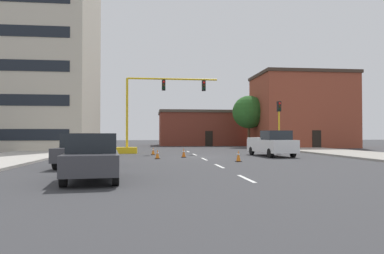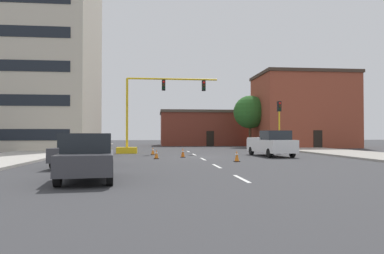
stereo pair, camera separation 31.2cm
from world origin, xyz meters
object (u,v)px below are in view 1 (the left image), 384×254
(traffic_signal_gantry, at_px, (140,128))
(traffic_cone_roadside_c, at_px, (238,156))
(pickup_truck_white, at_px, (272,144))
(traffic_cone_roadside_a, at_px, (157,154))
(sedan_dark_gray_mid_left, at_px, (92,156))
(tree_right_far, at_px, (249,112))
(traffic_cone_roadside_b, at_px, (184,153))
(traffic_light_pole_right, at_px, (279,115))
(traffic_cone_roadside_d, at_px, (153,151))
(sedan_dark_gray_near_left, at_px, (83,150))

(traffic_signal_gantry, height_order, traffic_cone_roadside_c, traffic_signal_gantry)
(pickup_truck_white, bearing_deg, traffic_cone_roadside_a, -167.11)
(sedan_dark_gray_mid_left, bearing_deg, tree_right_far, 65.40)
(pickup_truck_white, relative_size, traffic_cone_roadside_a, 8.54)
(traffic_signal_gantry, relative_size, traffic_cone_roadside_b, 13.08)
(traffic_signal_gantry, relative_size, traffic_cone_roadside_a, 13.95)
(tree_right_far, xyz_separation_m, traffic_cone_roadside_c, (-7.50, -24.62, -4.30))
(traffic_signal_gantry, distance_m, traffic_light_pole_right, 12.97)
(sedan_dark_gray_mid_left, relative_size, traffic_cone_roadside_c, 6.45)
(traffic_cone_roadside_b, bearing_deg, traffic_light_pole_right, 32.30)
(traffic_signal_gantry, bearing_deg, traffic_cone_roadside_c, -59.07)
(traffic_cone_roadside_c, bearing_deg, traffic_light_pole_right, 58.36)
(traffic_cone_roadside_c, distance_m, traffic_cone_roadside_d, 9.75)
(pickup_truck_white, xyz_separation_m, sedan_dark_gray_mid_left, (-11.50, -13.54, -0.09))
(traffic_cone_roadside_d, bearing_deg, pickup_truck_white, -18.05)
(tree_right_far, xyz_separation_m, pickup_truck_white, (-3.57, -19.39, -3.68))
(sedan_dark_gray_near_left, bearing_deg, traffic_cone_roadside_a, 54.44)
(sedan_dark_gray_mid_left, bearing_deg, traffic_cone_roadside_c, 47.64)
(sedan_dark_gray_mid_left, xyz_separation_m, traffic_cone_roadside_b, (4.56, 12.84, -0.55))
(traffic_cone_roadside_c, bearing_deg, traffic_cone_roadside_d, 122.51)
(traffic_cone_roadside_a, bearing_deg, sedan_dark_gray_near_left, -125.56)
(traffic_signal_gantry, xyz_separation_m, sedan_dark_gray_near_left, (-2.59, -13.12, -1.36))
(sedan_dark_gray_mid_left, relative_size, traffic_cone_roadside_a, 7.19)
(sedan_dark_gray_near_left, distance_m, sedan_dark_gray_mid_left, 6.04)
(traffic_signal_gantry, distance_m, tree_right_far, 19.83)
(sedan_dark_gray_near_left, xyz_separation_m, traffic_cone_roadside_c, (9.00, 2.43, -0.53))
(tree_right_far, height_order, sedan_dark_gray_mid_left, tree_right_far)
(traffic_cone_roadside_c, bearing_deg, traffic_cone_roadside_b, 123.57)
(traffic_cone_roadside_d, bearing_deg, traffic_cone_roadside_c, -57.49)
(traffic_light_pole_right, height_order, tree_right_far, tree_right_far)
(traffic_cone_roadside_a, xyz_separation_m, traffic_cone_roadside_b, (1.96, 1.34, 0.02))
(traffic_signal_gantry, height_order, traffic_cone_roadside_a, traffic_signal_gantry)
(sedan_dark_gray_near_left, height_order, traffic_cone_roadside_d, sedan_dark_gray_near_left)
(traffic_signal_gantry, bearing_deg, traffic_cone_roadside_d, -64.75)
(pickup_truck_white, relative_size, traffic_cone_roadside_d, 8.79)
(pickup_truck_white, bearing_deg, tree_right_far, 79.57)
(traffic_signal_gantry, xyz_separation_m, traffic_cone_roadside_c, (6.40, -10.69, -1.89))
(pickup_truck_white, distance_m, traffic_cone_roadside_c, 6.57)
(traffic_signal_gantry, distance_m, sedan_dark_gray_near_left, 13.45)
(tree_right_far, relative_size, sedan_dark_gray_mid_left, 1.46)
(traffic_light_pole_right, bearing_deg, sedan_dark_gray_mid_left, -126.74)
(traffic_cone_roadside_c, bearing_deg, sedan_dark_gray_mid_left, -132.36)
(traffic_light_pole_right, bearing_deg, traffic_cone_roadside_a, -147.33)
(traffic_light_pole_right, distance_m, traffic_cone_roadside_d, 12.40)
(traffic_signal_gantry, xyz_separation_m, traffic_cone_roadside_b, (3.39, -6.15, -1.90))
(sedan_dark_gray_near_left, relative_size, traffic_cone_roadside_d, 7.36)
(pickup_truck_white, bearing_deg, sedan_dark_gray_near_left, -149.33)
(sedan_dark_gray_near_left, distance_m, traffic_cone_roadside_a, 6.94)
(tree_right_far, bearing_deg, pickup_truck_white, -100.43)
(traffic_cone_roadside_c, bearing_deg, traffic_signal_gantry, 120.93)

